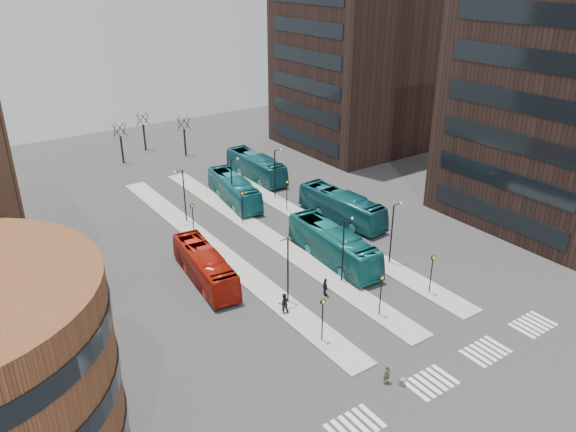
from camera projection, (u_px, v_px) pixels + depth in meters
ground at (488, 411)px, 36.59m from camera, size 160.00×160.00×0.00m
island_left at (216, 250)px, 56.89m from camera, size 2.50×45.00×0.15m
island_mid at (265, 235)px, 60.02m from camera, size 2.50×45.00×0.15m
island_right at (310, 221)px, 63.14m from camera, size 2.50×45.00×0.15m
suitcase at (402, 382)px, 38.74m from camera, size 0.50×0.46×0.50m
red_bus at (205, 266)px, 50.99m from camera, size 3.76×11.12×3.04m
teal_bus_a at (333, 245)px, 54.38m from camera, size 3.63×12.38×3.40m
teal_bus_b at (234, 189)px, 67.88m from camera, size 4.28×11.76×3.20m
teal_bus_c at (342, 206)px, 63.05m from camera, size 3.55×12.03×3.31m
teal_bus_d at (256, 166)px, 75.46m from camera, size 2.90×11.79×3.27m
traveller at (387, 374)px, 38.71m from camera, size 0.58×0.40×1.52m
commuter_a at (284, 304)px, 46.39m from camera, size 1.13×1.03×1.88m
commuter_b at (325, 287)px, 48.95m from camera, size 0.69×1.06×1.67m
commuter_c at (355, 275)px, 50.67m from camera, size 0.74×1.18×1.74m
crosswalk_stripes at (457, 367)px, 40.49m from camera, size 22.35×2.40×0.01m
tower_near at (574, 84)px, 59.01m from camera, size 20.12×20.00×30.00m
tower_far at (359, 47)px, 84.41m from camera, size 20.12×20.00×30.00m
sign_poles at (301, 241)px, 53.62m from camera, size 12.45×22.12×3.65m
lamp_posts at (280, 210)px, 57.41m from camera, size 14.04×20.24×6.12m
bare_trees at (150, 138)px, 83.68m from camera, size 10.97×8.14×5.90m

